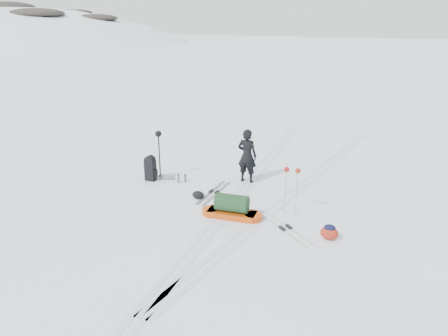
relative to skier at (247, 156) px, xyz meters
The scene contains 13 objects.
ground 2.04m from the skier, 82.64° to the right, with size 200.00×200.00×0.00m, color white.
ski_tracks 1.53m from the skier, 48.71° to the right, with size 3.38×17.97×0.01m.
skier is the anchor object (origin of this frame).
pulk_sled 2.62m from the skier, 77.85° to the right, with size 1.62×0.63×0.61m.
expedition_rucksack 2.94m from the skier, 159.01° to the right, with size 0.82×0.51×0.80m.
ski_poles_black 2.73m from the skier, 161.57° to the right, with size 0.19×0.21×1.55m.
ski_poles_silver 2.60m from the skier, 44.07° to the right, with size 0.41×0.15×1.29m.
touring_skis_grey 1.58m from the skier, 113.64° to the right, with size 0.31×1.89×0.07m.
touring_skis_white 3.37m from the skier, 52.94° to the right, with size 1.67×1.45×0.07m.
rope_coil 2.52m from the skier, 80.74° to the right, with size 0.55×0.55×0.06m.
small_daypack 4.09m from the skier, 41.67° to the right, with size 0.46×0.37×0.36m.
thermos_pair 2.11m from the skier, 154.09° to the right, with size 0.24×0.21×0.28m.
stuff_sack 2.07m from the skier, 113.53° to the right, with size 0.41×0.36×0.22m.
Camera 1 is at (4.11, -9.94, 4.82)m, focal length 35.00 mm.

